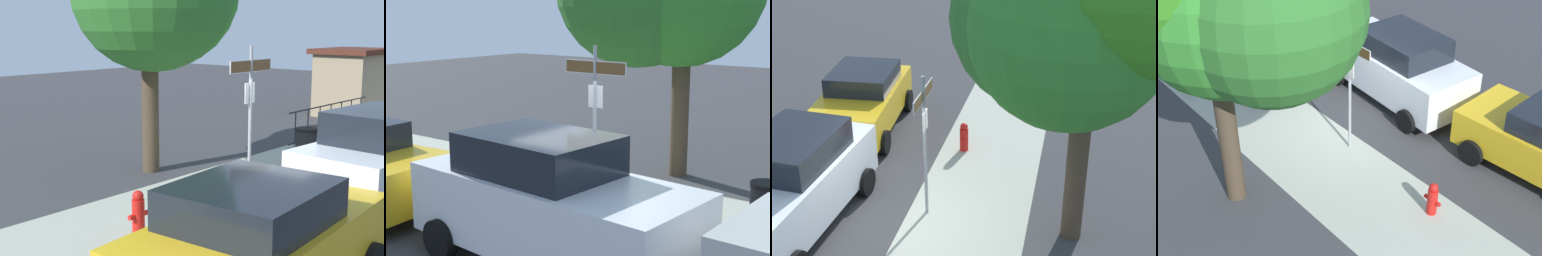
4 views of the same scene
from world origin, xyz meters
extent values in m
plane|color=#38383A|center=(0.00, 0.00, 0.00)|extent=(60.00, 60.00, 0.00)
cube|color=#A9AC9B|center=(2.00, 1.30, 0.00)|extent=(24.00, 2.60, 0.00)
cylinder|color=#9EA0A5|center=(-0.55, 0.40, 1.58)|extent=(0.07, 0.07, 3.16)
cube|color=brown|center=(-0.55, 0.40, 2.75)|extent=(1.34, 0.02, 0.22)
cube|color=white|center=(-0.55, 0.40, 2.75)|extent=(1.37, 0.02, 0.25)
cube|color=silver|center=(-0.55, 0.42, 2.20)|extent=(0.32, 0.02, 0.42)
cylinder|color=#473929|center=(-0.36, 3.50, 1.69)|extent=(0.41, 0.41, 3.38)
cube|color=gold|center=(-4.20, -2.41, 0.75)|extent=(4.16, 2.16, 0.86)
cube|color=black|center=(-4.44, -2.43, 1.43)|extent=(2.05, 1.78, 0.50)
cylinder|color=black|center=(-2.90, -1.38, 0.32)|extent=(0.65, 0.27, 0.64)
cylinder|color=black|center=(2.12, -1.36, 0.32)|extent=(0.65, 0.26, 0.64)
cylinder|color=black|center=(-0.96, -1.15, 0.32)|extent=(0.65, 0.26, 0.64)
cylinder|color=black|center=(6.58, 2.30, 1.05)|extent=(5.06, 0.04, 0.04)
cylinder|color=black|center=(6.58, 2.30, 0.12)|extent=(5.06, 0.04, 0.04)
cylinder|color=black|center=(4.42, 2.30, 0.53)|extent=(0.03, 0.03, 1.05)
cylinder|color=black|center=(5.14, 2.30, 0.53)|extent=(0.03, 0.03, 1.05)
cylinder|color=black|center=(5.86, 2.30, 0.53)|extent=(0.03, 0.03, 1.05)
cylinder|color=black|center=(6.58, 2.30, 0.53)|extent=(0.03, 0.03, 1.05)
cylinder|color=black|center=(7.31, 2.30, 0.53)|extent=(0.03, 0.03, 1.05)
cylinder|color=black|center=(8.03, 2.30, 0.53)|extent=(0.03, 0.03, 1.05)
cylinder|color=black|center=(8.75, 2.30, 0.53)|extent=(0.03, 0.03, 1.05)
cube|color=#998466|center=(11.11, 3.80, 1.23)|extent=(2.67, 2.08, 2.46)
cube|color=#4C2319|center=(11.11, 3.80, 2.56)|extent=(3.03, 2.44, 0.20)
cylinder|color=red|center=(-3.50, 0.60, 0.31)|extent=(0.22, 0.22, 0.62)
sphere|color=red|center=(-3.50, 0.60, 0.68)|extent=(0.20, 0.20, 0.20)
cylinder|color=red|center=(-3.66, 0.60, 0.34)|extent=(0.10, 0.09, 0.09)
cylinder|color=red|center=(-3.34, 0.60, 0.34)|extent=(0.10, 0.09, 0.09)
cylinder|color=black|center=(2.63, 0.90, 0.45)|extent=(0.52, 0.52, 0.90)
cylinder|color=black|center=(2.63, 0.90, 0.94)|extent=(0.55, 0.55, 0.08)
camera|label=1|loc=(-9.80, -6.20, 3.56)|focal=52.58mm
camera|label=2|loc=(5.80, -8.47, 3.81)|focal=54.82mm
camera|label=3|loc=(9.74, 3.40, 7.26)|focal=54.87mm
camera|label=4|loc=(-9.32, 7.68, 8.22)|focal=52.94mm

